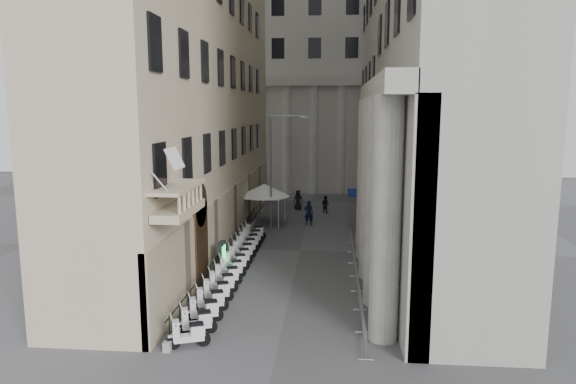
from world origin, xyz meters
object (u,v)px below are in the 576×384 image
Objects in this scene: street_lamp at (275,161)px; info_kiosk at (222,258)px; scooter_0 at (189,348)px; pedestrian_b at (325,204)px; pedestrian_a at (309,213)px; security_tent at (263,190)px.

street_lamp reaches higher than info_kiosk.
scooter_0 is 0.93× the size of pedestrian_b.
street_lamp reaches higher than scooter_0.
pedestrian_b is at bearing -94.83° from pedestrian_a.
security_tent is 7.28m from pedestrian_b.
security_tent is (-0.07, 22.82, 2.81)m from scooter_0.
street_lamp is 5.26m from pedestrian_a.
info_kiosk is 1.20× the size of pedestrian_b.
street_lamp is at bearing 84.27° from info_kiosk.
street_lamp is 12.94m from info_kiosk.
scooter_0 is 22.99m from security_tent.
security_tent reaches higher than scooter_0.
security_tent is at bearing 90.25° from info_kiosk.
pedestrian_b is at bearing 75.59° from info_kiosk.
pedestrian_a is at bearing 21.28° from street_lamp.
security_tent reaches higher than pedestrian_b.
scooter_0 is at bearing -83.12° from info_kiosk.
info_kiosk reaches higher than scooter_0.
street_lamp is at bearing -22.61° from scooter_0.
security_tent is 2.14× the size of info_kiosk.
info_kiosk is (-0.59, -13.60, -1.83)m from security_tent.
street_lamp is at bearing -52.51° from security_tent.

